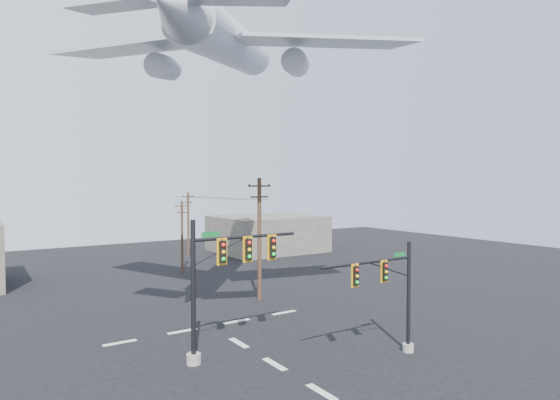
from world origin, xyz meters
TOP-DOWN VIEW (x-y plane):
  - ground at (0.00, 0.00)m, footprint 120.00×120.00m
  - lane_markings at (0.00, 5.33)m, footprint 14.00×21.20m
  - signal_mast_near at (6.01, 1.31)m, footprint 6.68×0.70m
  - signal_mast_far at (-1.97, 6.36)m, footprint 6.87×0.85m
  - utility_pole_a at (6.47, 16.33)m, footprint 2.03×0.34m
  - utility_pole_b at (5.44, 30.72)m, footprint 1.57×0.29m
  - utility_pole_c at (10.54, 41.39)m, footprint 1.71×0.57m
  - power_lines at (6.87, 29.17)m, footprint 6.60×25.07m
  - airliner at (1.99, 13.00)m, footprint 22.48×23.85m
  - building_right at (22.00, 40.00)m, footprint 14.00×12.00m

SIDE VIEW (x-z plane):
  - ground at x=0.00m, z-range 0.00..0.00m
  - lane_markings at x=0.00m, z-range 0.01..0.01m
  - building_right at x=22.00m, z-range 0.00..5.00m
  - signal_mast_near at x=6.01m, z-range 0.26..6.62m
  - utility_pole_b at x=5.44m, z-range 0.18..7.96m
  - signal_mast_far at x=-1.97m, z-range 0.48..8.21m
  - utility_pole_c at x=10.54m, z-range 0.20..8.69m
  - utility_pole_a at x=6.47m, z-range 0.23..10.35m
  - power_lines at x=6.87m, z-range 7.56..8.35m
  - airliner at x=1.99m, z-range 15.77..23.10m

